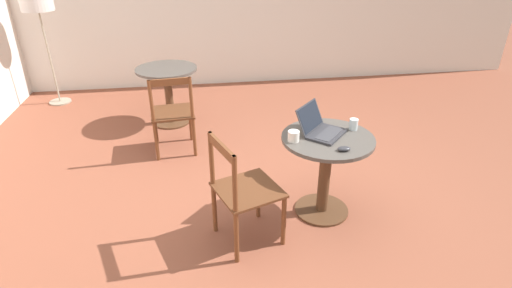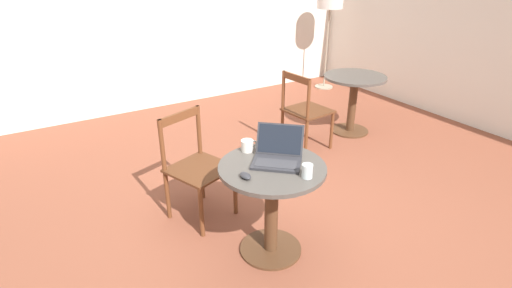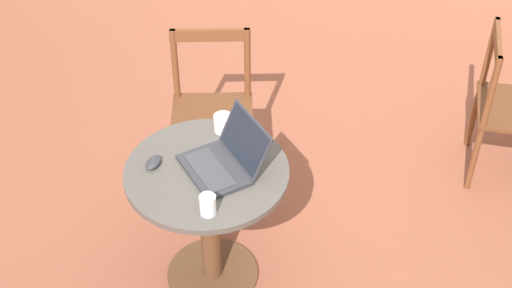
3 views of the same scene
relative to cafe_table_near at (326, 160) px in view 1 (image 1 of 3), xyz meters
name	(u,v)px [view 1 (image 1 of 3)]	position (x,y,z in m)	size (l,w,h in m)	color
ground_plane	(278,191)	(0.36, 0.31, -0.51)	(16.00, 16.00, 0.00)	brown
cafe_table_near	(326,160)	(0.00, 0.00, 0.00)	(0.74, 0.74, 0.72)	#51331E
cafe_table_mid	(168,84)	(2.10, 1.36, 0.00)	(0.74, 0.74, 0.72)	#51331E
chair_near_back	(243,191)	(-0.26, 0.72, -0.06)	(0.57, 0.57, 0.89)	brown
chair_mid_left	(172,114)	(1.30, 1.28, -0.06)	(0.49, 0.49, 0.89)	brown
floor_lamp	(38,8)	(3.05, 2.98, 0.80)	(0.40, 0.40, 1.50)	#9E937F
laptop	(321,128)	(0.07, 0.04, 0.25)	(0.46, 0.46, 0.22)	#2D2D33
mouse	(344,149)	(-0.24, -0.04, 0.22)	(0.06, 0.10, 0.03)	#2D2D33
mug	(294,136)	(-0.02, 0.29, 0.25)	(0.13, 0.09, 0.08)	silver
drinking_glass	(354,124)	(0.10, -0.25, 0.25)	(0.07, 0.07, 0.09)	silver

